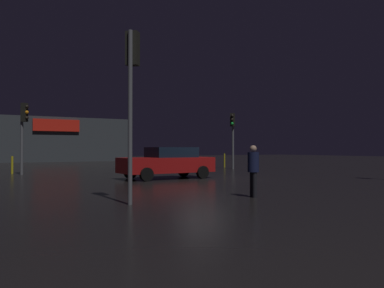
{
  "coord_description": "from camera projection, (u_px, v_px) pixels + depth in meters",
  "views": [
    {
      "loc": [
        -9.7,
        -16.47,
        1.44
      ],
      "look_at": [
        1.76,
        4.09,
        1.75
      ],
      "focal_mm": 36.13,
      "sensor_mm": 36.0,
      "label": 1
    }
  ],
  "objects": [
    {
      "name": "traffic_signal_main",
      "position": [
        233.0,
        130.0,
        27.95
      ],
      "size": [
        0.42,
        0.42,
        4.03
      ],
      "color": "#595B60",
      "rests_on": "ground"
    },
    {
      "name": "store_building",
      "position": [
        51.0,
        140.0,
        45.83
      ],
      "size": [
        17.7,
        7.03,
        5.05
      ],
      "color": "#33383D",
      "rests_on": "ground"
    },
    {
      "name": "traffic_signal_opposite",
      "position": [
        23.0,
        125.0,
        21.52
      ],
      "size": [
        0.42,
        0.42,
        4.01
      ],
      "color": "#595B60",
      "rests_on": "ground"
    },
    {
      "name": "traffic_signal_cross_left",
      "position": [
        132.0,
        75.0,
        10.15
      ],
      "size": [
        0.42,
        0.43,
        4.54
      ],
      "color": "#595B60",
      "rests_on": "ground"
    },
    {
      "name": "bollard_kerb_b",
      "position": [
        224.0,
        160.0,
        30.76
      ],
      "size": [
        0.11,
        0.11,
        1.08
      ],
      "primitive_type": "cylinder",
      "color": "gold",
      "rests_on": "ground"
    },
    {
      "name": "car_far",
      "position": [
        168.0,
        162.0,
        18.78
      ],
      "size": [
        4.67,
        2.21,
        1.53
      ],
      "color": "#A51414",
      "rests_on": "ground"
    },
    {
      "name": "ground_plane",
      "position": [
        201.0,
        178.0,
        19.09
      ],
      "size": [
        120.0,
        120.0,
        0.0
      ],
      "primitive_type": "plane",
      "color": "black"
    },
    {
      "name": "bollard_kerb_a",
      "position": [
        12.0,
        165.0,
        22.37
      ],
      "size": [
        0.13,
        0.13,
        1.03
      ],
      "primitive_type": "cylinder",
      "color": "gold",
      "rests_on": "ground"
    },
    {
      "name": "pedestrian",
      "position": [
        253.0,
        167.0,
        11.52
      ],
      "size": [
        0.4,
        0.4,
        1.55
      ],
      "color": "black",
      "rests_on": "ground"
    }
  ]
}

